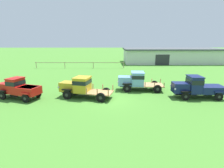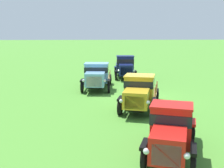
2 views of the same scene
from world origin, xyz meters
name	(u,v)px [view 1 (image 1 of 2)]	position (x,y,z in m)	size (l,w,h in m)	color
ground_plane	(109,100)	(0.00, 0.00, 0.00)	(240.00, 240.00, 0.00)	#47842D
farm_shed	(171,55)	(15.59, 28.54, 1.82)	(24.08, 10.05, 3.60)	silver
paddock_fence	(80,63)	(-6.17, 19.48, 1.00)	(18.21, 0.61, 1.30)	#997F60
vintage_truck_foreground_near	(18,88)	(-8.95, 0.45, 1.07)	(4.70, 2.90, 2.07)	black
vintage_truck_second_in_line	(81,86)	(-2.88, 0.81, 1.13)	(5.66, 3.11, 2.09)	black
vintage_truck_midrow_center	(135,80)	(3.01, 3.35, 1.16)	(5.33, 2.54, 2.13)	black
vintage_truck_far_side	(197,87)	(8.74, 0.56, 1.10)	(5.07, 2.20, 2.22)	black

